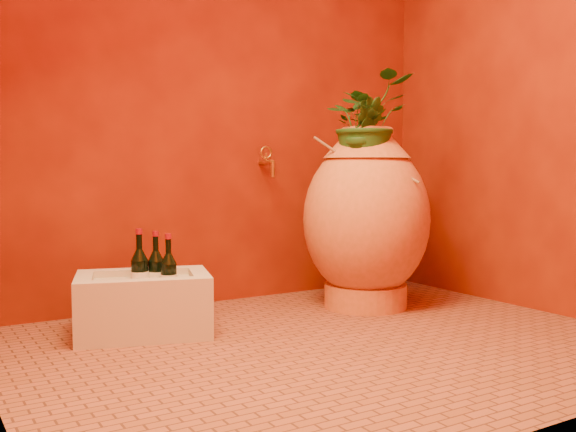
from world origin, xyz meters
TOP-DOWN VIEW (x-y plane):
  - floor at (0.00, 0.00)m, footprint 2.50×2.50m
  - wall_back at (0.00, 1.00)m, footprint 2.50×0.02m
  - wall_right at (1.25, 0.00)m, footprint 0.02×2.00m
  - amphora at (0.56, 0.48)m, footprint 0.72×0.72m
  - stone_basin at (-0.60, 0.54)m, footprint 0.64×0.53m
  - wine_bottle_a at (-0.53, 0.57)m, footprint 0.07×0.07m
  - wine_bottle_b at (-0.50, 0.48)m, footprint 0.07×0.07m
  - wine_bottle_c at (-0.60, 0.57)m, footprint 0.08×0.08m
  - wall_tap at (0.23, 0.91)m, footprint 0.07×0.15m
  - plant_main at (0.53, 0.45)m, footprint 0.47×0.41m
  - plant_side at (0.47, 0.40)m, footprint 0.24×0.23m

SIDE VIEW (x-z plane):
  - floor at x=0.00m, z-range 0.00..0.00m
  - stone_basin at x=-0.60m, z-range -0.01..0.26m
  - wine_bottle_b at x=-0.50m, z-range 0.10..0.39m
  - wine_bottle_a at x=-0.53m, z-range 0.10..0.40m
  - wine_bottle_c at x=-0.60m, z-range 0.10..0.41m
  - amphora at x=0.56m, z-range 0.00..0.92m
  - wall_tap at x=0.23m, z-range 0.67..0.84m
  - plant_side at x=0.47m, z-range 0.71..1.05m
  - plant_main at x=0.53m, z-range 0.70..1.18m
  - wall_back at x=0.00m, z-range 0.00..2.50m
  - wall_right at x=1.25m, z-range 0.00..2.50m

